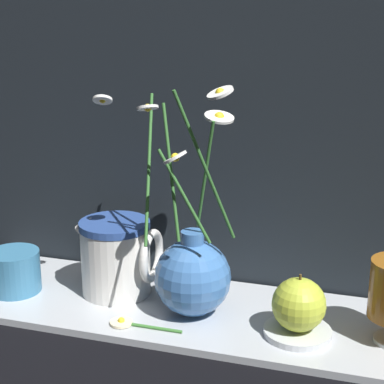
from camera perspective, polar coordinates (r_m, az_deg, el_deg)
name	(u,v)px	position (r m, az deg, el deg)	size (l,w,h in m)	color
ground_plane	(191,315)	(1.08, -0.12, -10.84)	(6.00, 6.00, 0.00)	black
shelf	(191,311)	(1.08, -0.12, -10.55)	(0.84, 0.25, 0.01)	#B2B7BC
vase_with_flowers	(192,273)	(1.03, 0.03, -7.19)	(0.23, 0.17, 0.38)	#3F72B7
yellow_mug	(13,271)	(1.16, -15.59, -6.79)	(0.10, 0.09, 0.07)	teal
ceramic_pitcher	(117,254)	(1.11, -6.68, -5.50)	(0.15, 0.12, 0.14)	white
saucer_plate	(297,332)	(1.01, 9.35, -12.17)	(0.10, 0.10, 0.01)	silver
orange_fruit	(299,305)	(0.99, 9.48, -9.84)	(0.08, 0.08, 0.09)	#B7C638
loose_daisy	(130,323)	(1.03, -5.57, -11.56)	(0.12, 0.04, 0.01)	#3D7A33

